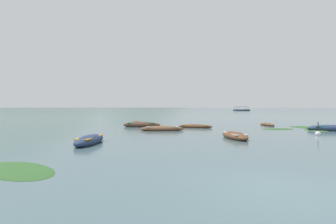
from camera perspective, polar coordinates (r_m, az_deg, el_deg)
ground_plane at (r=1506.31m, az=0.93°, el=1.03°), size 6000.00×6000.00×0.00m
mountain_1 at (r=2078.26m, az=-32.98°, el=7.12°), size 1671.88×1671.88×451.79m
mountain_2 at (r=1777.36m, az=-7.43°, el=4.38°), size 839.30×839.30×207.50m
rowboat_1 at (r=17.44m, az=14.66°, el=-5.15°), size 1.58×3.57×0.55m
rowboat_2 at (r=26.63m, az=-5.91°, el=-2.88°), size 4.06×1.65×0.68m
rowboat_3 at (r=26.49m, az=32.63°, el=-3.09°), size 4.12×1.66×0.64m
rowboat_4 at (r=15.07m, az=-17.11°, el=-6.06°), size 1.24×3.52×0.62m
rowboat_5 at (r=30.71m, az=-7.24°, el=-2.46°), size 1.55×3.19×0.48m
rowboat_6 at (r=22.41m, az=-1.33°, el=-3.74°), size 3.87×1.37×0.53m
rowboat_7 at (r=30.50m, az=21.23°, el=-2.63°), size 1.05×3.10×0.35m
rowboat_8 at (r=25.67m, az=6.11°, el=-3.19°), size 3.57×1.95×0.44m
ferry_0 at (r=145.29m, az=16.09°, el=0.43°), size 9.31×5.54×2.54m
mooring_buoy at (r=21.78m, az=30.47°, el=-4.21°), size 0.41×0.41×1.09m
weed_patch_0 at (r=9.83m, az=-30.48°, el=-11.16°), size 3.82×3.50×0.14m
weed_patch_2 at (r=26.29m, az=30.12°, el=-3.54°), size 2.54×3.35×0.14m
weed_patch_4 at (r=25.95m, az=23.27°, el=-3.54°), size 3.25×1.76×0.14m
weed_patch_5 at (r=28.61m, az=29.74°, el=-3.17°), size 2.56×1.77×0.14m
weed_patch_6 at (r=29.66m, az=27.80°, el=-3.00°), size 2.82×2.93×0.14m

